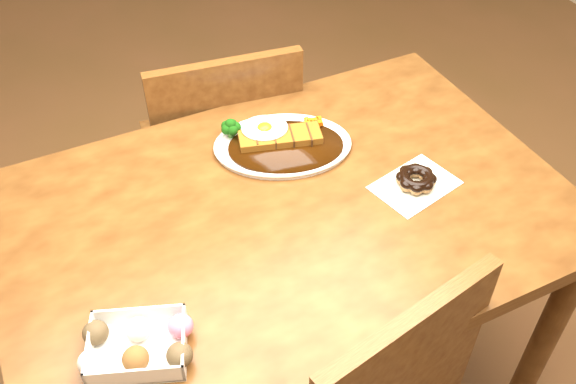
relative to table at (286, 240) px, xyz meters
name	(u,v)px	position (x,y,z in m)	size (l,w,h in m)	color
table	(286,240)	(0.00, 0.00, 0.00)	(1.20, 0.80, 0.75)	#45230D
chair_far	(222,154)	(0.05, 0.54, -0.17)	(0.47, 0.47, 0.87)	#45230D
katsu_curry_plate	(280,142)	(0.08, 0.19, 0.11)	(0.37, 0.32, 0.06)	white
donut_box	(137,345)	(-0.38, -0.20, 0.12)	(0.20, 0.18, 0.05)	white
pon_de_ring	(416,180)	(0.28, -0.06, 0.12)	(0.20, 0.16, 0.03)	silver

